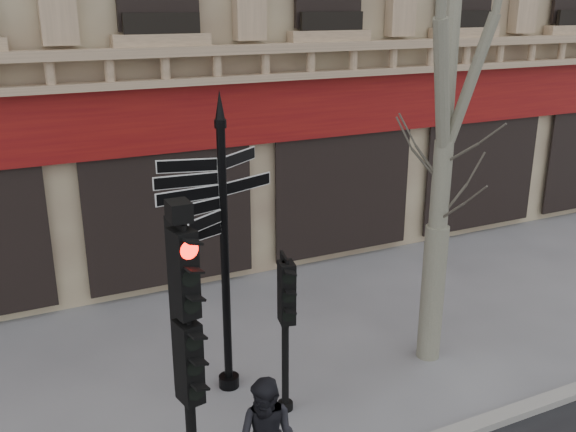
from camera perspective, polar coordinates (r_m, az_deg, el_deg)
name	(u,v)px	position (r m, az deg, el deg)	size (l,w,h in m)	color
ground	(273,422)	(9.63, -1.35, -17.86)	(80.00, 80.00, 0.00)	slate
fingerpost	(223,197)	(9.10, -5.82, 1.68)	(2.23, 2.23, 4.60)	black
traffic_signal_main	(186,328)	(6.99, -9.10, -9.81)	(0.47, 0.37, 3.83)	black
traffic_signal_secondary	(285,309)	(9.04, -0.25, -8.23)	(0.45, 0.36, 2.35)	black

